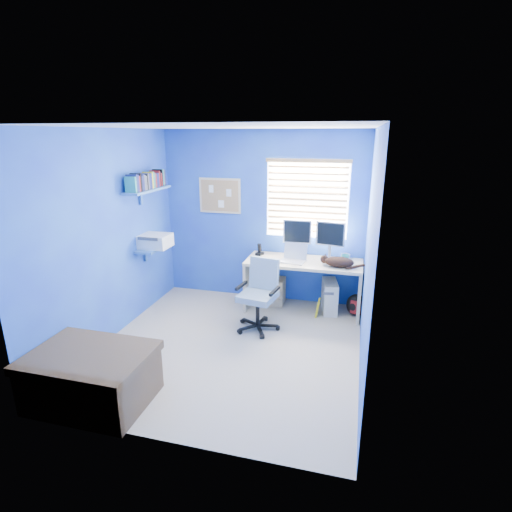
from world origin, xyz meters
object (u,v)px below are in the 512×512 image
(cat, at_px, (339,262))
(office_chair, at_px, (259,304))
(tower_pc, at_px, (329,296))
(laptop, at_px, (293,254))
(desk, at_px, (303,286))

(cat, distance_m, office_chair, 1.20)
(tower_pc, bearing_deg, laptop, -176.04)
(laptop, height_order, tower_pc, laptop)
(cat, distance_m, tower_pc, 0.63)
(office_chair, bearing_deg, laptop, 62.11)
(desk, height_order, office_chair, office_chair)
(desk, relative_size, cat, 4.15)
(laptop, xyz_separation_m, office_chair, (-0.32, -0.61, -0.51))
(desk, distance_m, tower_pc, 0.41)
(cat, bearing_deg, laptop, -173.59)
(desk, distance_m, cat, 0.67)
(laptop, bearing_deg, tower_pc, 23.24)
(laptop, distance_m, office_chair, 0.86)
(laptop, distance_m, tower_pc, 0.82)
(laptop, relative_size, tower_pc, 0.73)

